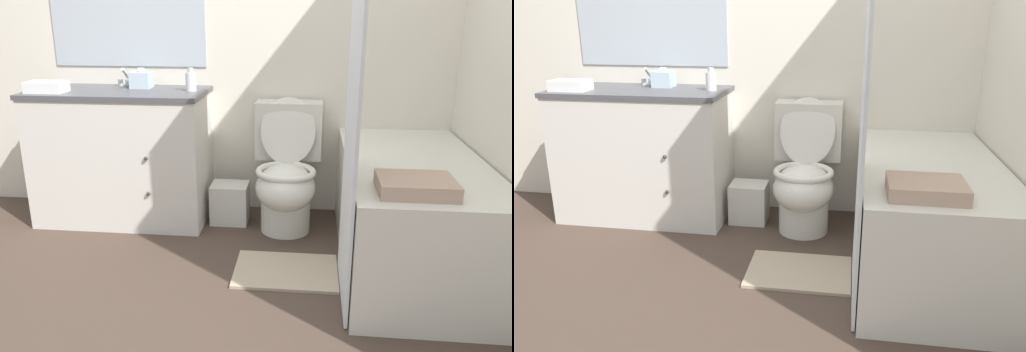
% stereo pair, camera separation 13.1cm
% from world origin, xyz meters
% --- Properties ---
extents(ground_plane, '(14.00, 14.00, 0.00)m').
position_xyz_m(ground_plane, '(0.00, 0.00, 0.00)').
color(ground_plane, '#47382D').
extents(wall_back, '(8.00, 0.06, 2.50)m').
position_xyz_m(wall_back, '(-0.01, 1.56, 1.25)').
color(wall_back, silver).
rests_on(wall_back, ground_plane).
extents(vanity_cabinet, '(1.09, 0.56, 0.84)m').
position_xyz_m(vanity_cabinet, '(-0.77, 1.28, 0.43)').
color(vanity_cabinet, silver).
rests_on(vanity_cabinet, ground_plane).
extents(sink_faucet, '(0.14, 0.12, 0.12)m').
position_xyz_m(sink_faucet, '(-0.77, 1.46, 0.88)').
color(sink_faucet, silver).
rests_on(sink_faucet, vanity_cabinet).
extents(toilet, '(0.42, 0.62, 0.81)m').
position_xyz_m(toilet, '(0.28, 1.22, 0.36)').
color(toilet, silver).
rests_on(toilet, ground_plane).
extents(bathtub, '(0.70, 1.42, 0.58)m').
position_xyz_m(bathtub, '(0.96, 0.83, 0.29)').
color(bathtub, silver).
rests_on(bathtub, ground_plane).
extents(shower_curtain, '(0.01, 0.57, 1.91)m').
position_xyz_m(shower_curtain, '(0.59, 0.44, 0.96)').
color(shower_curtain, white).
rests_on(shower_curtain, ground_plane).
extents(wastebasket, '(0.23, 0.20, 0.26)m').
position_xyz_m(wastebasket, '(-0.08, 1.27, 0.13)').
color(wastebasket, silver).
rests_on(wastebasket, ground_plane).
extents(tissue_box, '(0.12, 0.13, 0.13)m').
position_xyz_m(tissue_box, '(-0.66, 1.39, 0.90)').
color(tissue_box, silver).
rests_on(tissue_box, vanity_cabinet).
extents(soap_dispenser, '(0.06, 0.06, 0.14)m').
position_xyz_m(soap_dispenser, '(-0.31, 1.29, 0.90)').
color(soap_dispenser, silver).
rests_on(soap_dispenser, vanity_cabinet).
extents(hand_towel_folded, '(0.23, 0.15, 0.06)m').
position_xyz_m(hand_towel_folded, '(-1.16, 1.14, 0.88)').
color(hand_towel_folded, white).
rests_on(hand_towel_folded, vanity_cabinet).
extents(bath_towel_folded, '(0.32, 0.26, 0.06)m').
position_xyz_m(bath_towel_folded, '(0.86, 0.32, 0.61)').
color(bath_towel_folded, tan).
rests_on(bath_towel_folded, bathtub).
extents(bath_mat, '(0.54, 0.39, 0.02)m').
position_xyz_m(bath_mat, '(0.31, 0.63, 0.01)').
color(bath_mat, tan).
rests_on(bath_mat, ground_plane).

